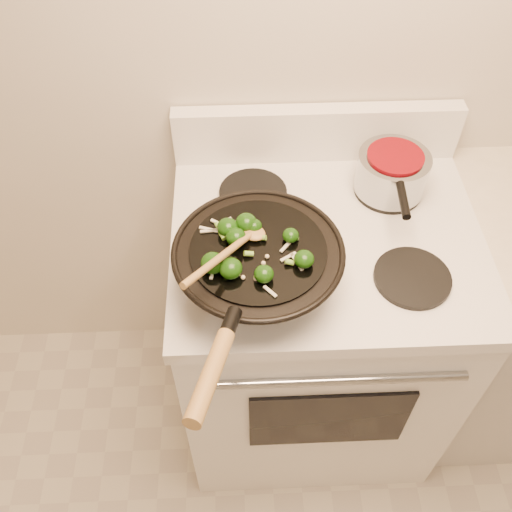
{
  "coord_description": "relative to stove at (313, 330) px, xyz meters",
  "views": [
    {
      "loc": [
        -0.38,
        0.22,
        1.98
      ],
      "look_at": [
        -0.34,
        1.02,
        1.02
      ],
      "focal_mm": 40.0,
      "sensor_mm": 36.0,
      "label": 1
    }
  ],
  "objects": [
    {
      "name": "stove",
      "position": [
        0.0,
        0.0,
        0.0
      ],
      "size": [
        0.78,
        0.67,
        1.08
      ],
      "color": "white",
      "rests_on": "ground"
    },
    {
      "name": "wok",
      "position": [
        -0.18,
        -0.16,
        0.53
      ],
      "size": [
        0.38,
        0.61,
        0.19
      ],
      "color": "black",
      "rests_on": "stove"
    },
    {
      "name": "stirfry",
      "position": [
        -0.2,
        -0.17,
        0.59
      ],
      "size": [
        0.24,
        0.23,
        0.04
      ],
      "color": "#133A09",
      "rests_on": "wok"
    },
    {
      "name": "wooden_spoon",
      "position": [
        -0.23,
        -0.17,
        0.61
      ],
      "size": [
        0.18,
        0.25,
        0.1
      ],
      "color": "#9E753E",
      "rests_on": "wok"
    },
    {
      "name": "saucepan",
      "position": [
        0.18,
        0.15,
        0.52
      ],
      "size": [
        0.19,
        0.3,
        0.11
      ],
      "color": "#999DA2",
      "rests_on": "stove"
    }
  ]
}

